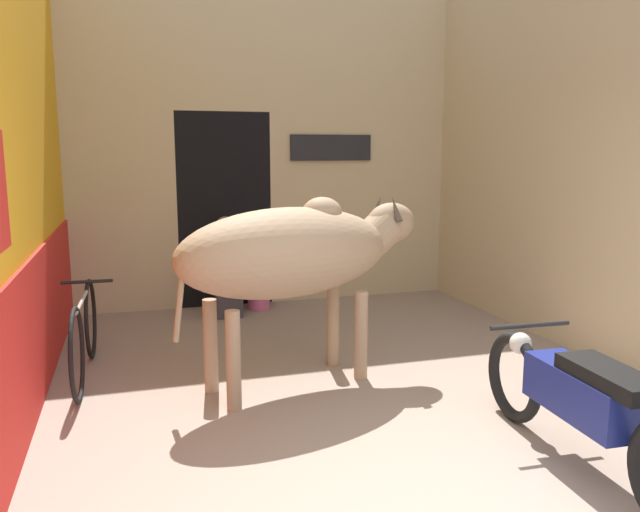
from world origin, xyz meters
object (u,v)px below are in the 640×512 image
(cow, at_px, (296,252))
(plastic_stool, at_px, (259,291))
(bicycle, at_px, (84,334))
(shopkeeper_seated, at_px, (227,264))
(motorcycle_near, at_px, (582,401))

(cow, distance_m, plastic_stool, 2.67)
(bicycle, distance_m, shopkeeper_seated, 2.21)
(motorcycle_near, relative_size, plastic_stool, 5.34)
(cow, relative_size, plastic_stool, 5.85)
(cow, distance_m, shopkeeper_seated, 2.38)
(cow, xyz_separation_m, bicycle, (-1.67, 0.65, -0.71))
(motorcycle_near, distance_m, shopkeeper_seated, 4.43)
(shopkeeper_seated, bearing_deg, motorcycle_near, -70.67)
(motorcycle_near, xyz_separation_m, shopkeeper_seated, (-1.46, 4.18, 0.17))
(plastic_stool, bearing_deg, shopkeeper_seated, -153.83)
(cow, relative_size, motorcycle_near, 1.09)
(bicycle, relative_size, plastic_stool, 4.59)
(plastic_stool, bearing_deg, bicycle, -134.82)
(motorcycle_near, height_order, plastic_stool, motorcycle_near)
(cow, xyz_separation_m, shopkeeper_seated, (-0.22, 2.31, -0.49))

